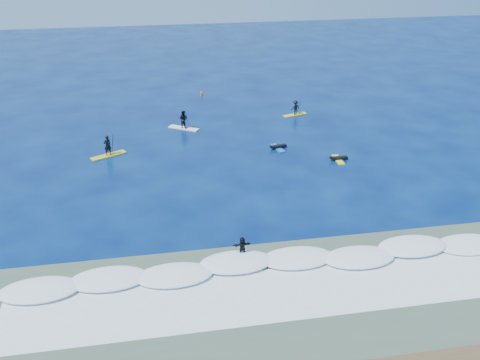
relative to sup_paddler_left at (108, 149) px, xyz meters
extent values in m
plane|color=#031140|center=(11.81, -9.94, -0.74)|extent=(160.00, 160.00, 0.00)
cube|color=#3C5242|center=(11.81, -23.94, -0.74)|extent=(90.00, 13.00, 0.01)
cube|color=white|center=(11.81, -19.94, -0.74)|extent=(40.00, 6.00, 0.30)
cube|color=silver|center=(11.81, -22.94, -0.74)|extent=(34.00, 5.00, 0.02)
cube|color=gold|center=(0.00, 0.00, -0.68)|extent=(3.39, 2.31, 0.11)
imported|color=black|center=(0.00, 0.00, 0.34)|extent=(0.84, 0.74, 1.94)
cylinder|color=black|center=(0.45, 0.23, 0.27)|extent=(0.40, 0.71, 2.27)
cube|color=black|center=(0.45, 0.23, -0.80)|extent=(0.14, 0.03, 0.34)
cube|color=white|center=(7.57, 6.11, -0.69)|extent=(3.22, 2.51, 0.11)
imported|color=black|center=(7.57, 6.11, 0.32)|extent=(1.17, 1.11, 1.90)
cylinder|color=black|center=(7.99, 5.83, 0.25)|extent=(0.46, 0.66, 2.22)
cube|color=black|center=(7.99, 5.83, -0.80)|extent=(0.13, 0.03, 0.33)
cube|color=yellow|center=(20.46, 8.25, -0.69)|extent=(2.91, 1.51, 0.09)
imported|color=black|center=(20.46, 8.25, 0.17)|extent=(1.18, 0.89, 1.63)
cylinder|color=black|center=(20.86, 8.37, 0.11)|extent=(0.23, 0.63, 1.90)
cube|color=black|center=(20.86, 8.37, -0.79)|extent=(0.11, 0.03, 0.28)
cube|color=yellow|center=(20.96, -4.80, -0.69)|extent=(0.64, 2.21, 0.10)
cube|color=black|center=(21.06, -4.80, -0.51)|extent=(1.52, 0.44, 0.25)
sphere|color=black|center=(20.21, -4.78, -0.41)|extent=(0.25, 0.25, 0.25)
cube|color=blue|center=(16.13, -1.09, -0.69)|extent=(1.02, 2.29, 0.11)
cube|color=black|center=(16.23, -1.07, -0.51)|extent=(1.58, 0.70, 0.25)
sphere|color=black|center=(15.38, -1.24, -0.40)|extent=(0.25, 0.25, 0.25)
cube|color=silver|center=(9.35, -18.85, -0.54)|extent=(1.95, 0.65, 0.10)
imported|color=black|center=(9.35, -18.85, 0.15)|extent=(1.22, 0.46, 1.29)
cylinder|color=#FF5A16|center=(10.80, 17.61, -0.51)|extent=(0.29, 0.29, 0.47)
cone|color=#FF5A16|center=(10.80, 17.61, -0.16)|extent=(0.21, 0.21, 0.23)
camera|label=1|loc=(4.00, -47.73, 19.21)|focal=40.00mm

